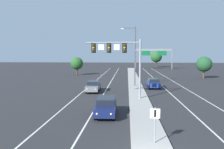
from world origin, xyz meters
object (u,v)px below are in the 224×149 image
object	(u,v)px
street_lamp_median	(134,53)
car_oncoming_navy	(106,106)
car_oncoming_grey	(93,86)
tree_far_right_a	(204,64)
tree_far_left_a	(77,63)
tree_far_right_b	(156,57)
car_receding_blue	(153,83)
median_sign_post	(155,120)
overhead_signal_mast	(121,55)
highway_sign_gantry	(154,52)

from	to	relation	value
street_lamp_median	car_oncoming_navy	distance (m)	18.41
car_oncoming_grey	tree_far_right_a	bearing A→B (deg)	39.66
tree_far_left_a	tree_far_right_a	xyz separation A→B (m)	(30.66, -5.88, 0.18)
tree_far_right_b	car_oncoming_grey	bearing A→B (deg)	-106.19
tree_far_left_a	street_lamp_median	bearing A→B (deg)	-52.71
car_receding_blue	tree_far_left_a	world-z (taller)	tree_far_left_a
car_oncoming_navy	tree_far_right_a	distance (m)	36.14
median_sign_post	tree_far_left_a	world-z (taller)	tree_far_left_a
street_lamp_median	median_sign_post	bearing A→B (deg)	-88.62
overhead_signal_mast	tree_far_right_a	xyz separation A→B (m)	(18.21, 23.46, -2.22)
median_sign_post	car_oncoming_grey	size ratio (longest dim) A/B	0.49
street_lamp_median	car_oncoming_grey	world-z (taller)	street_lamp_median
overhead_signal_mast	car_receding_blue	distance (m)	11.37
tree_far_right_a	median_sign_post	bearing A→B (deg)	-113.18
street_lamp_median	tree_far_left_a	world-z (taller)	street_lamp_median
car_oncoming_navy	car_oncoming_grey	xyz separation A→B (m)	(-3.06, 11.88, 0.00)
tree_far_right_a	highway_sign_gantry	bearing A→B (deg)	105.40
car_receding_blue	tree_far_right_b	xyz separation A→B (m)	(7.88, 55.12, 3.59)
median_sign_post	car_receding_blue	world-z (taller)	median_sign_post
car_receding_blue	tree_far_left_a	bearing A→B (deg)	130.87
overhead_signal_mast	car_receding_blue	size ratio (longest dim) A/B	1.61
highway_sign_gantry	tree_far_right_b	xyz separation A→B (m)	(2.57, 12.49, -1.75)
overhead_signal_mast	car_oncoming_navy	xyz separation A→B (m)	(-1.12, -6.98, -4.66)
car_receding_blue	tree_far_right_a	distance (m)	19.64
street_lamp_median	highway_sign_gantry	world-z (taller)	street_lamp_median
median_sign_post	tree_far_right_b	xyz separation A→B (m)	(10.54, 77.41, 2.83)
overhead_signal_mast	street_lamp_median	world-z (taller)	street_lamp_median
car_oncoming_navy	tree_far_left_a	distance (m)	38.11
overhead_signal_mast	car_oncoming_grey	distance (m)	7.95
median_sign_post	car_oncoming_navy	distance (m)	7.29
tree_far_right_b	tree_far_left_a	bearing A→B (deg)	-126.20
tree_far_right_b	car_receding_blue	bearing A→B (deg)	-98.13
car_oncoming_navy	tree_far_right_b	bearing A→B (deg)	78.76
street_lamp_median	car_receding_blue	bearing A→B (deg)	-24.49
car_oncoming_grey	street_lamp_median	bearing A→B (deg)	42.52
car_oncoming_navy	car_receding_blue	bearing A→B (deg)	68.62
tree_far_left_a	highway_sign_gantry	bearing A→B (deg)	44.24
car_receding_blue	tree_far_right_b	bearing A→B (deg)	81.87
overhead_signal_mast	tree_far_right_a	distance (m)	29.78
tree_far_right_a	overhead_signal_mast	bearing A→B (deg)	-127.81
car_receding_blue	highway_sign_gantry	world-z (taller)	highway_sign_gantry
tree_far_left_a	overhead_signal_mast	bearing A→B (deg)	-67.00
tree_far_right_b	tree_far_right_a	size ratio (longest dim) A/B	1.35
median_sign_post	car_oncoming_grey	world-z (taller)	median_sign_post
median_sign_post	car_oncoming_navy	world-z (taller)	median_sign_post
car_oncoming_grey	overhead_signal_mast	bearing A→B (deg)	-49.56
car_receding_blue	street_lamp_median	bearing A→B (deg)	155.51
overhead_signal_mast	car_oncoming_navy	bearing A→B (deg)	-99.13
tree_far_left_a	tree_far_right_a	size ratio (longest dim) A/B	0.95
median_sign_post	car_receding_blue	bearing A→B (deg)	83.19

